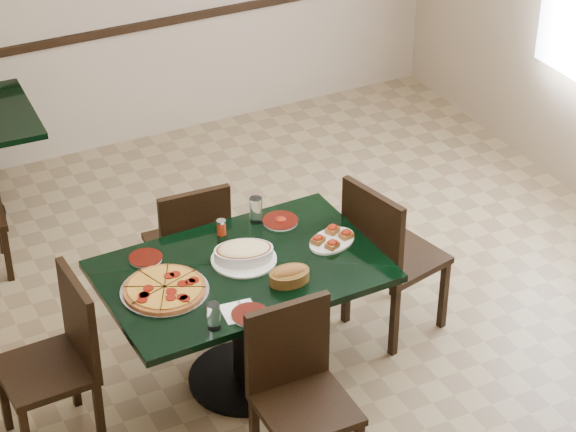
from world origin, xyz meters
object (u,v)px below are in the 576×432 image
main_table (242,297)px  pepperoni_pizza (165,289)px  chair_right (386,251)px  bread_basket (289,275)px  lasagna_casserole (244,253)px  chair_far (190,242)px  bruschetta_platter (332,238)px  chair_left (61,353)px  chair_near (298,385)px

main_table → pepperoni_pizza: size_ratio=3.27×
chair_right → bread_basket: chair_right is taller
main_table → lasagna_casserole: lasagna_casserole is taller
chair_far → lasagna_casserole: bearing=97.2°
pepperoni_pizza → bruschetta_platter: (0.96, 0.01, 0.01)m
chair_left → bruschetta_platter: (1.50, -0.03, 0.25)m
bread_basket → bruschetta_platter: bread_basket is taller
chair_far → chair_right: chair_right is taller
chair_right → chair_left: bearing=77.5°
chair_left → bruschetta_platter: 1.53m
main_table → chair_right: size_ratio=1.49×
chair_near → chair_right: (0.94, 0.75, 0.03)m
main_table → bruschetta_platter: 0.57m
pepperoni_pizza → bread_basket: (0.59, -0.20, 0.02)m
main_table → lasagna_casserole: 0.24m
chair_left → bruschetta_platter: chair_left is taller
bread_basket → chair_right: bearing=20.8°
main_table → pepperoni_pizza: (-0.43, -0.01, 0.20)m
chair_right → chair_left: chair_right is taller
chair_far → pepperoni_pizza: bearing=62.1°
bread_basket → pepperoni_pizza: bearing=162.7°
chair_far → chair_right: (0.91, -0.65, 0.05)m
bruschetta_platter → bread_basket: bearing=-171.6°
pepperoni_pizza → bread_basket: size_ratio=2.05×
chair_far → chair_near: (-0.03, -1.40, 0.02)m
chair_far → bread_basket: size_ratio=4.09×
chair_near → chair_far: bearing=89.4°
chair_far → bread_basket: (0.17, -0.91, 0.29)m
main_table → pepperoni_pizza: pepperoni_pizza is taller
bread_basket → bruschetta_platter: bearing=32.1°
chair_near → lasagna_casserole: size_ratio=2.62×
chair_near → chair_right: size_ratio=0.95×
chair_right → bruschetta_platter: bearing=83.7°
pepperoni_pizza → bread_basket: bearing=-18.7°
lasagna_casserole → chair_near: bearing=-78.6°
bruschetta_platter → main_table: bearing=157.9°
chair_far → lasagna_casserole: size_ratio=2.51×
chair_right → bread_basket: bearing=96.5°
chair_right → pepperoni_pizza: chair_right is taller
chair_far → chair_right: 1.12m
chair_left → pepperoni_pizza: bearing=82.9°
chair_left → lasagna_casserole: (1.01, 0.03, 0.27)m
chair_near → chair_left: (-0.94, 0.74, 0.00)m
chair_right → lasagna_casserole: size_ratio=2.75×
pepperoni_pizza → bread_basket: bread_basket is taller
chair_far → bread_basket: bearing=103.7°
chair_left → chair_right: bearing=88.1°
main_table → bread_basket: bread_basket is taller
lasagna_casserole → chair_left: bearing=-161.4°
main_table → chair_right: 0.90m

